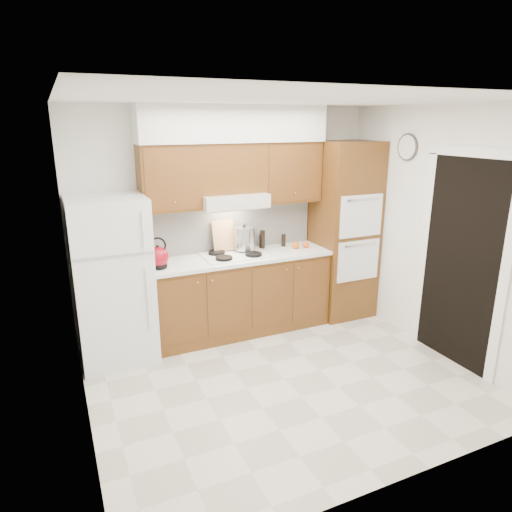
{
  "coord_description": "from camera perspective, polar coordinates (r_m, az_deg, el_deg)",
  "views": [
    {
      "loc": [
        -1.88,
        -3.47,
        2.42
      ],
      "look_at": [
        -0.1,
        0.45,
        1.15
      ],
      "focal_mm": 32.0,
      "sensor_mm": 36.0,
      "label": 1
    }
  ],
  "objects": [
    {
      "name": "condiment_b",
      "position": [
        5.55,
        0.67,
        1.85
      ],
      "size": [
        0.06,
        0.06,
        0.17
      ],
      "primitive_type": "cylinder",
      "rotation": [
        0.0,
        0.0,
        -0.12
      ],
      "color": "black",
      "rests_on": "countertop"
    },
    {
      "name": "floor",
      "position": [
        4.63,
        3.6,
        -15.1
      ],
      "size": [
        3.6,
        3.6,
        0.0
      ],
      "primitive_type": "plane",
      "color": "beige",
      "rests_on": "ground"
    },
    {
      "name": "orange_near",
      "position": [
        5.6,
        6.23,
        1.4
      ],
      "size": [
        0.09,
        0.09,
        0.07
      ],
      "primitive_type": "sphere",
      "rotation": [
        0.0,
        0.0,
        0.21
      ],
      "color": "#FF590D",
      "rests_on": "countertop"
    },
    {
      "name": "wall_clock",
      "position": [
        5.45,
        18.42,
        12.79
      ],
      "size": [
        0.02,
        0.3,
        0.3
      ],
      "primitive_type": "cylinder",
      "rotation": [
        0.0,
        1.57,
        0.0
      ],
      "color": "#3F3833",
      "rests_on": "wall_right"
    },
    {
      "name": "wall_right",
      "position": [
        5.18,
        21.76,
        2.77
      ],
      "size": [
        0.02,
        3.0,
        2.6
      ],
      "primitive_type": "cube",
      "color": "white",
      "rests_on": "floor"
    },
    {
      "name": "wall_back",
      "position": [
        5.43,
        -3.59,
        4.51
      ],
      "size": [
        3.6,
        0.02,
        2.6
      ],
      "primitive_type": "cube",
      "color": "white",
      "rests_on": "floor"
    },
    {
      "name": "backsplash",
      "position": [
        5.45,
        -3.27,
        3.68
      ],
      "size": [
        2.11,
        0.03,
        0.56
      ],
      "primitive_type": "cube",
      "color": "white",
      "rests_on": "countertop"
    },
    {
      "name": "fridge",
      "position": [
        4.89,
        -17.5,
        -2.96
      ],
      "size": [
        0.75,
        0.72,
        1.72
      ],
      "primitive_type": "cube",
      "color": "white",
      "rests_on": "floor"
    },
    {
      "name": "range_hood",
      "position": [
        5.17,
        -3.0,
        7.0
      ],
      "size": [
        0.75,
        0.45,
        0.15
      ],
      "primitive_type": "cube",
      "color": "silver",
      "rests_on": "wall_back"
    },
    {
      "name": "countertop",
      "position": [
        5.26,
        -2.05,
        -0.15
      ],
      "size": [
        2.13,
        0.62,
        0.04
      ],
      "primitive_type": "cube",
      "color": "white",
      "rests_on": "base_cabinets"
    },
    {
      "name": "base_cabinets",
      "position": [
        5.42,
        -2.04,
        -4.89
      ],
      "size": [
        2.11,
        0.6,
        0.9
      ],
      "primitive_type": "cube",
      "color": "brown",
      "rests_on": "floor"
    },
    {
      "name": "upper_cab_right",
      "position": [
        5.49,
        4.04,
        10.44
      ],
      "size": [
        0.73,
        0.33,
        0.7
      ],
      "primitive_type": "cube",
      "color": "brown",
      "rests_on": "wall_back"
    },
    {
      "name": "upper_cab_left",
      "position": [
        4.98,
        -10.82,
        9.58
      ],
      "size": [
        0.63,
        0.33,
        0.7
      ],
      "primitive_type": "cube",
      "color": "brown",
      "rests_on": "wall_back"
    },
    {
      "name": "wall_left",
      "position": [
        3.65,
        -21.87,
        -2.69
      ],
      "size": [
        0.02,
        3.0,
        2.6
      ],
      "primitive_type": "cube",
      "color": "white",
      "rests_on": "floor"
    },
    {
      "name": "cutting_board",
      "position": [
        5.36,
        -4.08,
        2.57
      ],
      "size": [
        0.28,
        0.11,
        0.36
      ],
      "primitive_type": "cube",
      "rotation": [
        -0.21,
        0.0,
        0.07
      ],
      "color": "tan",
      "rests_on": "countertop"
    },
    {
      "name": "upper_cab_over_hood",
      "position": [
        5.18,
        -3.31,
        10.92
      ],
      "size": [
        0.75,
        0.33,
        0.55
      ],
      "primitive_type": "cube",
      "color": "brown",
      "rests_on": "range_hood"
    },
    {
      "name": "doorway",
      "position": [
        5.01,
        24.2,
        -0.92
      ],
      "size": [
        0.02,
        0.9,
        2.1
      ],
      "primitive_type": "cube",
      "color": "black",
      "rests_on": "floor"
    },
    {
      "name": "oven_cabinet",
      "position": [
        5.86,
        10.89,
        3.13
      ],
      "size": [
        0.7,
        0.65,
        2.2
      ],
      "primitive_type": "cube",
      "color": "brown",
      "rests_on": "floor"
    },
    {
      "name": "cooktop",
      "position": [
        5.25,
        -2.64,
        0.11
      ],
      "size": [
        0.74,
        0.5,
        0.01
      ],
      "primitive_type": "cube",
      "color": "white",
      "rests_on": "countertop"
    },
    {
      "name": "condiment_a",
      "position": [
        5.53,
        0.8,
        2.09
      ],
      "size": [
        0.07,
        0.07,
        0.22
      ],
      "primitive_type": "cylinder",
      "rotation": [
        0.0,
        0.0,
        -0.19
      ],
      "color": "black",
      "rests_on": "countertop"
    },
    {
      "name": "kettle",
      "position": [
        4.87,
        -12.14,
        -0.13
      ],
      "size": [
        0.23,
        0.23,
        0.22
      ],
      "primitive_type": "sphere",
      "rotation": [
        0.0,
        0.0,
        0.02
      ],
      "color": "maroon",
      "rests_on": "countertop"
    },
    {
      "name": "stock_pot",
      "position": [
        5.37,
        -1.48,
        2.21
      ],
      "size": [
        0.3,
        0.3,
        0.26
      ],
      "primitive_type": "cylinder",
      "rotation": [
        0.0,
        0.0,
        0.24
      ],
      "color": "#B4B5B9",
      "rests_on": "cooktop"
    },
    {
      "name": "soffit",
      "position": [
        5.16,
        -2.8,
        16.2
      ],
      "size": [
        2.13,
        0.36,
        0.4
      ],
      "primitive_type": "cube",
      "color": "silver",
      "rests_on": "wall_back"
    },
    {
      "name": "orange_far",
      "position": [
        5.54,
        4.98,
        1.33
      ],
      "size": [
        0.09,
        0.09,
        0.08
      ],
      "primitive_type": "sphere",
      "rotation": [
        0.0,
        0.0,
        0.12
      ],
      "color": "orange",
      "rests_on": "countertop"
    },
    {
      "name": "condiment_c",
      "position": [
        5.63,
        3.46,
        1.97
      ],
      "size": [
        0.06,
        0.06,
        0.15
      ],
      "primitive_type": "cylinder",
      "rotation": [
        0.0,
        0.0,
        -0.12
      ],
      "color": "black",
      "rests_on": "countertop"
    },
    {
      "name": "ceiling",
      "position": [
        3.95,
        4.31,
        18.99
      ],
      "size": [
        3.6,
        3.6,
        0.0
      ],
      "primitive_type": "plane",
      "color": "white",
      "rests_on": "wall_back"
    }
  ]
}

